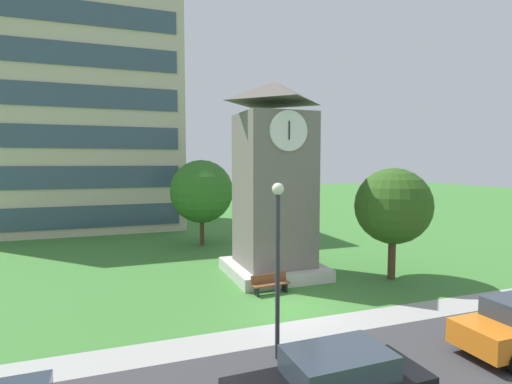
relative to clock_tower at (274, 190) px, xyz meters
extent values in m
plane|color=#3D7A33|center=(-1.28, -4.93, -4.55)|extent=(160.00, 160.00, 0.00)
cube|color=#9E9E99|center=(-1.28, -6.86, -4.54)|extent=(120.00, 1.60, 0.01)
cube|color=beige|center=(-10.57, 21.01, 6.65)|extent=(17.18, 11.67, 22.40)
cube|color=#384C60|center=(-10.57, 15.13, -2.95)|extent=(15.81, 0.10, 1.80)
cube|color=#384C60|center=(-10.57, 15.13, 0.25)|extent=(15.81, 0.10, 1.80)
cube|color=#384C60|center=(-10.57, 15.13, 3.45)|extent=(15.81, 0.10, 1.80)
cube|color=#384C60|center=(-10.57, 15.13, 6.65)|extent=(15.81, 0.10, 1.80)
cube|color=#384C60|center=(-10.57, 15.13, 9.85)|extent=(15.81, 0.10, 1.80)
cube|color=#384C60|center=(-10.57, 15.13, 13.05)|extent=(15.81, 0.10, 1.80)
cube|color=slate|center=(-0.01, 0.01, -0.27)|extent=(3.55, 3.55, 8.55)
cube|color=beige|center=(-0.01, 0.01, -4.25)|extent=(4.80, 4.80, 0.60)
pyramid|color=#5D5751|center=(-0.01, 0.01, 5.10)|extent=(3.91, 3.91, 1.10)
cylinder|color=white|center=(-0.01, -1.83, 2.98)|extent=(1.95, 0.12, 1.95)
cylinder|color=white|center=(1.83, 0.01, 2.98)|extent=(0.12, 1.95, 1.95)
cube|color=black|center=(-0.01, -1.90, 3.15)|extent=(0.07, 0.08, 0.59)
cube|color=black|center=(-0.01, -1.91, 2.98)|extent=(0.06, 0.04, 0.88)
cube|color=brown|center=(-1.32, -2.86, -4.10)|extent=(1.83, 0.63, 0.06)
cube|color=brown|center=(-1.34, -2.65, -3.87)|extent=(1.80, 0.20, 0.40)
cube|color=black|center=(-2.04, -2.93, -4.32)|extent=(0.12, 0.44, 0.45)
cube|color=black|center=(-0.60, -2.80, -4.32)|extent=(0.12, 0.44, 0.45)
cylinder|color=#333338|center=(-3.38, -8.49, -2.02)|extent=(0.14, 0.14, 5.05)
sphere|color=#F2EFCC|center=(-3.38, -8.49, 0.68)|extent=(0.36, 0.36, 0.36)
cylinder|color=#513823|center=(5.41, -2.81, -3.33)|extent=(0.39, 0.39, 2.43)
sphere|color=#2F571B|center=(5.41, -2.81, -0.76)|extent=(3.88, 3.88, 3.88)
cylinder|color=#513823|center=(-2.01, 8.72, -3.38)|extent=(0.31, 0.31, 2.33)
sphere|color=#306D24|center=(-2.01, 8.72, -0.63)|extent=(4.52, 4.52, 4.52)
cube|color=#2D3842|center=(-3.21, -11.69, -3.16)|extent=(2.40, 1.61, 0.60)
cylinder|color=black|center=(-1.99, -10.80, -4.22)|extent=(0.66, 0.23, 0.66)
cylinder|color=black|center=(2.65, -9.87, -4.22)|extent=(0.66, 0.23, 0.66)
camera|label=1|loc=(-8.00, -19.36, 1.49)|focal=27.89mm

